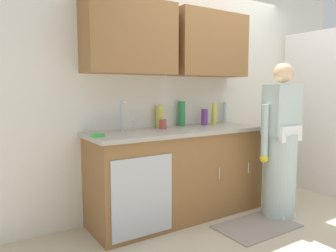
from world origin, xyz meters
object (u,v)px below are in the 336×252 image
(bottle_soap, at_px, (182,114))
(bottle_cleaner_spray, at_px, (225,112))
(bottle_water_short, at_px, (205,117))
(sponge, at_px, (97,135))
(cup_by_sink, at_px, (163,124))
(bottle_water_tall, at_px, (214,114))
(sink, at_px, (132,134))
(person_at_sink, at_px, (280,152))
(knife_on_counter, at_px, (195,130))
(bottle_dish_liquid, at_px, (160,116))

(bottle_soap, distance_m, bottle_cleaner_spray, 0.66)
(bottle_water_short, bearing_deg, sponge, -170.42)
(cup_by_sink, relative_size, sponge, 0.89)
(bottle_water_tall, bearing_deg, sink, -173.05)
(person_at_sink, bearing_deg, knife_on_counter, 153.90)
(bottle_dish_liquid, relative_size, cup_by_sink, 2.48)
(sink, height_order, knife_on_counter, sink)
(sink, distance_m, cup_by_sink, 0.43)
(bottle_water_tall, relative_size, cup_by_sink, 2.57)
(bottle_dish_liquid, bearing_deg, person_at_sink, -38.99)
(bottle_water_short, xyz_separation_m, bottle_soap, (-0.26, 0.08, 0.05))
(knife_on_counter, bearing_deg, sink, -125.98)
(bottle_soap, distance_m, knife_on_counter, 0.44)
(person_at_sink, xyz_separation_m, bottle_dish_liquid, (-1.00, 0.81, 0.37))
(cup_by_sink, distance_m, sponge, 0.81)
(sink, xyz_separation_m, bottle_dish_liquid, (0.45, 0.23, 0.14))
(bottle_dish_liquid, bearing_deg, knife_on_counter, -66.96)
(person_at_sink, height_order, sponge, person_at_sink)
(person_at_sink, distance_m, knife_on_counter, 0.95)
(bottle_water_short, distance_m, cup_by_sink, 0.60)
(bottle_water_short, bearing_deg, bottle_soap, 162.27)
(sink, xyz_separation_m, bottle_soap, (0.74, 0.23, 0.15))
(sink, bearing_deg, bottle_water_short, 7.99)
(bottle_water_tall, xyz_separation_m, sponge, (-1.53, -0.23, -0.11))
(bottle_water_tall, xyz_separation_m, bottle_water_short, (-0.15, 0.00, -0.03))
(bottle_cleaner_spray, xyz_separation_m, knife_on_counter, (-0.78, -0.40, -0.13))
(sponge, bearing_deg, bottle_soap, 15.86)
(person_at_sink, distance_m, sponge, 1.91)
(bottle_soap, relative_size, knife_on_counter, 1.17)
(bottle_water_tall, bearing_deg, bottle_water_short, 179.64)
(person_at_sink, relative_size, bottle_dish_liquid, 6.64)
(bottle_water_short, bearing_deg, sink, -172.01)
(sink, xyz_separation_m, sponge, (-0.38, -0.09, 0.03))
(bottle_water_short, relative_size, bottle_cleaner_spray, 0.72)
(sink, height_order, sponge, sink)
(bottle_soap, bearing_deg, knife_on_counter, -106.46)
(sink, bearing_deg, cup_by_sink, 13.00)
(bottle_cleaner_spray, height_order, sponge, bottle_cleaner_spray)
(bottle_dish_liquid, relative_size, bottle_cleaner_spray, 0.94)
(sink, height_order, bottle_water_short, sink)
(person_at_sink, distance_m, bottle_soap, 1.14)
(person_at_sink, height_order, bottle_water_tall, person_at_sink)
(sink, distance_m, bottle_dish_liquid, 0.53)
(person_at_sink, relative_size, bottle_water_short, 8.68)
(person_at_sink, relative_size, bottle_water_tall, 6.42)
(cup_by_sink, height_order, knife_on_counter, cup_by_sink)
(bottle_water_tall, height_order, bottle_soap, bottle_soap)
(sponge, bearing_deg, knife_on_counter, -4.58)
(sink, height_order, bottle_cleaner_spray, sink)
(bottle_water_tall, relative_size, sponge, 2.30)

